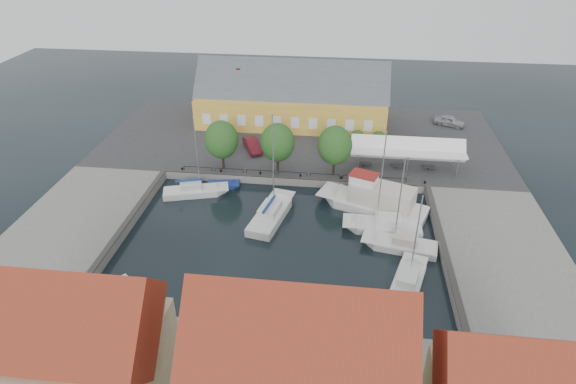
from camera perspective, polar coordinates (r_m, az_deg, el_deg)
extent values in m
plane|color=black|center=(50.96, -0.79, -4.87)|extent=(140.00, 140.00, 0.00)
cube|color=#2D2D30|center=(70.62, 1.62, 6.30)|extent=(56.00, 26.00, 1.00)
cube|color=slate|center=(56.00, -24.06, -3.69)|extent=(12.00, 24.00, 1.00)
cube|color=slate|center=(51.46, 24.17, -6.95)|extent=(12.00, 24.00, 1.00)
cube|color=#383533|center=(59.06, 0.49, 1.75)|extent=(56.00, 0.60, 0.12)
cube|color=#383533|center=(53.12, -18.85, -3.73)|extent=(0.60, 24.00, 0.12)
cube|color=#383533|center=(49.60, 18.02, -6.26)|extent=(0.60, 24.00, 0.12)
cylinder|color=black|center=(62.15, -12.43, 2.68)|extent=(0.24, 0.24, 0.40)
cylinder|color=black|center=(60.76, -7.95, 2.46)|extent=(0.24, 0.24, 0.40)
cylinder|color=black|center=(59.76, -3.30, 2.22)|extent=(0.24, 0.24, 0.40)
cylinder|color=black|center=(59.17, 1.48, 1.95)|extent=(0.24, 0.24, 0.40)
cylinder|color=black|center=(59.00, 6.32, 1.67)|extent=(0.24, 0.24, 0.40)
cylinder|color=black|center=(59.25, 11.16, 1.37)|extent=(0.24, 0.24, 0.40)
cylinder|color=black|center=(59.91, 15.92, 1.07)|extent=(0.24, 0.24, 0.40)
cube|color=gold|center=(74.34, 0.46, 9.89)|extent=(28.00, 10.00, 4.50)
cube|color=#474C51|center=(73.17, 0.47, 12.46)|extent=(28.56, 7.60, 7.60)
cube|color=gold|center=(81.67, -6.20, 11.28)|extent=(6.00, 6.00, 3.50)
cube|color=brown|center=(73.88, -5.89, 13.98)|extent=(0.60, 0.60, 1.20)
cube|color=white|center=(61.92, 13.97, 4.97)|extent=(14.00, 4.00, 0.25)
cylinder|color=silver|center=(60.36, 8.33, 3.47)|extent=(0.10, 0.10, 2.70)
cylinder|color=silver|center=(63.59, 8.30, 4.94)|extent=(0.10, 0.10, 2.70)
cylinder|color=silver|center=(60.90, 13.98, 3.10)|extent=(0.10, 0.10, 2.70)
cylinder|color=silver|center=(64.11, 13.68, 4.58)|extent=(0.10, 0.10, 2.70)
cylinder|color=silver|center=(62.02, 19.47, 2.71)|extent=(0.10, 0.10, 2.70)
cylinder|color=silver|center=(65.17, 18.91, 4.19)|extent=(0.10, 0.10, 2.70)
cylinder|color=black|center=(61.57, -7.70, 3.77)|extent=(0.30, 0.30, 2.10)
ellipsoid|color=#224B1B|center=(60.35, -7.89, 6.17)|extent=(4.20, 4.20, 4.83)
cylinder|color=black|center=(60.30, -1.22, 3.45)|extent=(0.30, 0.30, 2.10)
ellipsoid|color=#224B1B|center=(59.06, -1.25, 5.90)|extent=(4.20, 4.20, 4.83)
cylinder|color=black|center=(59.83, 5.44, 3.08)|extent=(0.30, 0.30, 2.10)
ellipsoid|color=#224B1B|center=(58.58, 5.58, 5.54)|extent=(4.20, 4.20, 4.83)
imported|color=#A7ABAF|center=(77.50, 18.59, 7.99)|extent=(4.91, 3.47, 1.55)
imported|color=#56131D|center=(65.77, -4.24, 5.55)|extent=(3.56, 5.04, 1.58)
cube|color=white|center=(52.81, -2.22, -3.28)|extent=(4.22, 7.76, 1.50)
cube|color=white|center=(53.09, -1.89, -2.05)|extent=(4.42, 9.17, 0.08)
cube|color=white|center=(52.27, -2.17, -2.04)|extent=(2.44, 3.26, 0.90)
cylinder|color=silver|center=(50.80, -1.77, 3.46)|extent=(0.12, 0.12, 11.02)
cube|color=navy|center=(51.72, -2.26, -1.44)|extent=(0.98, 3.64, 0.22)
cube|color=white|center=(55.40, 10.90, -2.16)|extent=(10.81, 7.17, 1.80)
cube|color=white|center=(55.20, 9.75, -1.01)|extent=(12.64, 7.75, 0.08)
cube|color=beige|center=(54.36, 11.10, -0.38)|extent=(7.65, 5.50, 2.20)
cube|color=white|center=(54.22, 8.97, 1.46)|extent=(3.35, 2.95, 1.20)
cube|color=maroon|center=(53.91, 9.02, 2.06)|extent=(3.62, 3.14, 0.10)
cube|color=white|center=(52.57, 11.84, -4.32)|extent=(6.81, 2.97, 1.30)
cube|color=white|center=(52.11, 10.99, -3.64)|extent=(8.16, 2.88, 0.08)
cube|color=white|center=(51.92, 11.78, -3.26)|extent=(2.74, 1.99, 0.90)
cylinder|color=silver|center=(49.36, 11.00, 1.44)|extent=(0.12, 0.12, 10.57)
cube|color=white|center=(50.13, 13.75, -6.52)|extent=(6.45, 3.63, 1.30)
cube|color=white|center=(49.74, 12.97, -5.75)|extent=(7.63, 3.75, 0.08)
cube|color=beige|center=(49.46, 13.74, -5.43)|extent=(2.71, 2.15, 0.90)
cylinder|color=silver|center=(47.27, 13.06, -1.24)|extent=(0.12, 0.12, 9.13)
cube|color=white|center=(45.43, 13.81, -11.05)|extent=(4.10, 6.52, 1.30)
cube|color=white|center=(45.57, 14.12, -9.81)|extent=(4.36, 7.66, 0.08)
cube|color=white|center=(44.81, 14.03, -9.83)|extent=(2.29, 2.81, 0.90)
cylinder|color=silver|center=(43.39, 14.93, -5.19)|extent=(0.12, 0.12, 8.50)
cube|color=white|center=(58.72, -11.47, -0.25)|extent=(6.64, 3.89, 1.30)
cube|color=white|center=(58.33, -10.78, 0.39)|extent=(7.82, 4.14, 0.08)
cube|color=white|center=(58.14, -11.44, 0.74)|extent=(2.83, 2.16, 0.90)
cylinder|color=silver|center=(56.20, -10.74, 4.42)|extent=(0.12, 0.12, 9.14)
cube|color=navy|center=(57.79, -11.67, 1.37)|extent=(3.07, 1.07, 0.22)
cube|color=white|center=(45.86, -18.58, -11.48)|extent=(4.75, 4.52, 0.90)
cube|color=white|center=(45.14, -18.37, -11.39)|extent=(5.36, 5.05, 0.08)
cube|color=navy|center=(59.76, -7.99, 0.68)|extent=(3.44, 2.08, 0.80)
cube|color=navy|center=(59.50, -7.63, 1.05)|extent=(4.08, 2.12, 0.08)
cube|color=beige|center=(34.65, -24.06, -19.42)|extent=(11.00, 8.00, 7.00)
cube|color=maroon|center=(31.37, -25.92, -13.71)|extent=(11.33, 6.50, 6.50)
cube|color=brown|center=(31.83, -30.87, -10.59)|extent=(0.70, 0.70, 1.00)
cube|color=brown|center=(29.33, -22.87, -12.27)|extent=(0.60, 0.60, 0.80)
cube|color=maroon|center=(26.93, 1.30, -16.93)|extent=(12.36, 6.50, 6.50)
cube|color=brown|center=(26.08, -5.43, -13.84)|extent=(0.70, 0.70, 1.00)
cube|color=brown|center=(25.77, 6.84, -14.95)|extent=(0.60, 0.60, 0.80)
cube|color=brown|center=(27.01, 23.28, -18.05)|extent=(0.70, 0.70, 1.00)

